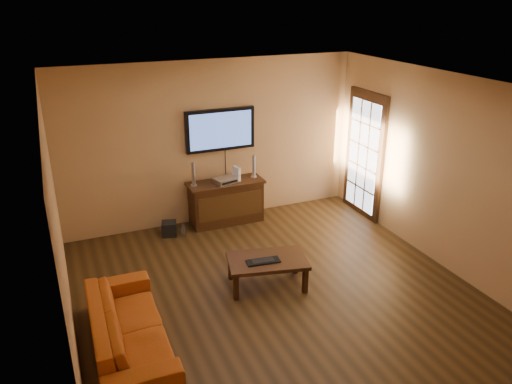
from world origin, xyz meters
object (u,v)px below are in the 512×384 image
game_console (237,174)px  subwoofer (169,229)px  av_receiver (225,180)px  coffee_table (267,263)px  speaker_right (254,167)px  speaker_left (193,175)px  media_console (226,202)px  bottle (183,231)px  television (220,130)px  sofa (128,321)px  keyboard (263,261)px

game_console → subwoofer: bearing=172.8°
av_receiver → coffee_table: bearing=-109.9°
coffee_table → speaker_right: size_ratio=3.00×
speaker_left → game_console: speaker_left is taller
media_console → bottle: media_console is taller
speaker_right → media_console: bearing=-176.5°
game_console → speaker_left: bearing=164.6°
speaker_right → subwoofer: (-1.54, -0.15, -0.79)m
av_receiver → bottle: size_ratio=1.72×
media_console → speaker_right: speaker_right is taller
media_console → speaker_right: bearing=3.5°
television → sofa: bearing=-125.7°
speaker_left → speaker_right: 1.06m
game_console → speaker_right: bearing=-4.8°
television → speaker_left: (-0.54, -0.17, -0.66)m
television → av_receiver: television is taller
speaker_left → subwoofer: 0.95m
speaker_right → bottle: (-1.35, -0.28, -0.81)m
speaker_right → keyboard: 2.36m
subwoofer → bottle: bearing=-17.4°
media_console → sofa: (-2.08, -2.69, 0.01)m
speaker_left → bottle: size_ratio=1.89×
coffee_table → av_receiver: bearing=85.6°
television → av_receiver: size_ratio=3.26×
speaker_left → game_console: 0.73m
sofa → av_receiver: (2.07, 2.67, 0.39)m
coffee_table → av_receiver: av_receiver is taller
coffee_table → speaker_left: speaker_left is taller
av_receiver → game_console: game_console is taller
subwoofer → keyboard: 2.18m
media_console → television: 1.22m
media_console → keyboard: (-0.25, -2.14, 0.05)m
media_console → av_receiver: size_ratio=3.55×
av_receiver → subwoofer: bearing=169.4°
media_console → coffee_table: bearing=-94.7°
television → coffee_table: bearing=-94.3°
television → av_receiver: bearing=-93.7°
speaker_right → game_console: (-0.33, -0.04, -0.06)m
coffee_table → media_console: bearing=85.3°
sofa → av_receiver: bearing=-36.9°
media_console → subwoofer: 1.06m
media_console → television: size_ratio=1.09×
av_receiver → bottle: av_receiver is taller
media_console → game_console: 0.52m
bottle → keyboard: bearing=-73.1°
av_receiver → media_console: bearing=46.4°
speaker_left → subwoofer: bearing=-163.2°
media_console → television: bearing=90.0°
media_console → subwoofer: size_ratio=5.58×
sofa → game_console: 3.55m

